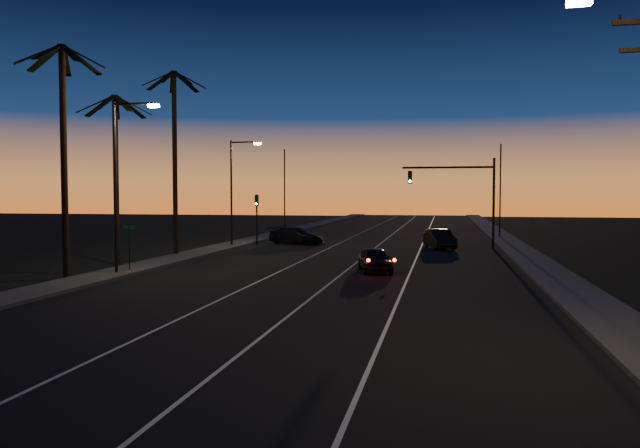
% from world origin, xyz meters
% --- Properties ---
extents(ground, '(220.00, 220.00, 0.00)m').
position_xyz_m(ground, '(0.00, 0.00, 0.00)').
color(ground, black).
rests_on(ground, ground).
extents(road, '(20.00, 170.00, 0.01)m').
position_xyz_m(road, '(0.00, 30.00, 0.01)').
color(road, black).
rests_on(road, ground).
extents(sidewalk_left, '(2.40, 170.00, 0.16)m').
position_xyz_m(sidewalk_left, '(-11.20, 30.00, 0.08)').
color(sidewalk_left, '#373734').
rests_on(sidewalk_left, ground).
extents(sidewalk_right, '(2.40, 170.00, 0.16)m').
position_xyz_m(sidewalk_right, '(11.20, 30.00, 0.08)').
color(sidewalk_right, '#373734').
rests_on(sidewalk_right, ground).
extents(lane_stripe_left, '(0.12, 160.00, 0.01)m').
position_xyz_m(lane_stripe_left, '(-3.00, 30.00, 0.02)').
color(lane_stripe_left, silver).
rests_on(lane_stripe_left, road).
extents(lane_stripe_mid, '(0.12, 160.00, 0.01)m').
position_xyz_m(lane_stripe_mid, '(0.50, 30.00, 0.02)').
color(lane_stripe_mid, silver).
rests_on(lane_stripe_mid, road).
extents(lane_stripe_right, '(0.12, 160.00, 0.01)m').
position_xyz_m(lane_stripe_right, '(4.00, 30.00, 0.02)').
color(lane_stripe_right, silver).
rests_on(lane_stripe_right, road).
extents(palm_near, '(4.25, 4.16, 11.53)m').
position_xyz_m(palm_near, '(-12.60, 18.00, 7.07)').
color(palm_near, black).
rests_on(palm_near, ground).
extents(palm_mid, '(4.25, 4.16, 10.03)m').
position_xyz_m(palm_mid, '(-13.20, 24.00, 6.25)').
color(palm_mid, black).
rests_on(palm_mid, ground).
extents(palm_far, '(4.25, 4.16, 12.53)m').
position_xyz_m(palm_far, '(-12.20, 30.00, 7.61)').
color(palm_far, black).
rests_on(palm_far, ground).
extents(streetlight_left_near, '(2.55, 0.26, 9.00)m').
position_xyz_m(streetlight_left_near, '(-10.70, 20.00, 5.32)').
color(streetlight_left_near, black).
rests_on(streetlight_left_near, ground).
extents(streetlight_left_far, '(2.55, 0.26, 8.50)m').
position_xyz_m(streetlight_left_far, '(-10.69, 38.00, 5.06)').
color(streetlight_left_far, black).
rests_on(streetlight_left_far, ground).
extents(street_sign, '(0.70, 0.06, 2.60)m').
position_xyz_m(street_sign, '(-10.80, 21.00, 1.66)').
color(street_sign, black).
rests_on(street_sign, ground).
extents(signal_mast, '(7.10, 0.41, 7.00)m').
position_xyz_m(signal_mast, '(7.14, 39.99, 4.78)').
color(signal_mast, black).
rests_on(signal_mast, ground).
extents(signal_post, '(0.28, 0.37, 4.20)m').
position_xyz_m(signal_post, '(-9.50, 39.98, 2.89)').
color(signal_post, black).
rests_on(signal_post, ground).
extents(far_pole_left, '(0.14, 0.14, 9.00)m').
position_xyz_m(far_pole_left, '(-11.00, 55.00, 4.50)').
color(far_pole_left, black).
rests_on(far_pole_left, ground).
extents(far_pole_right, '(0.14, 0.14, 9.00)m').
position_xyz_m(far_pole_right, '(11.00, 52.00, 4.50)').
color(far_pole_right, black).
rests_on(far_pole_right, ground).
extents(lead_car, '(2.56, 4.60, 1.33)m').
position_xyz_m(lead_car, '(2.09, 23.97, 0.68)').
color(lead_car, black).
rests_on(lead_car, road).
extents(right_car, '(2.72, 4.82, 1.50)m').
position_xyz_m(right_car, '(5.44, 39.09, 0.76)').
color(right_car, black).
rests_on(right_car, road).
extents(cross_car, '(5.24, 3.49, 1.41)m').
position_xyz_m(cross_car, '(-6.44, 41.29, 0.72)').
color(cross_car, black).
rests_on(cross_car, road).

